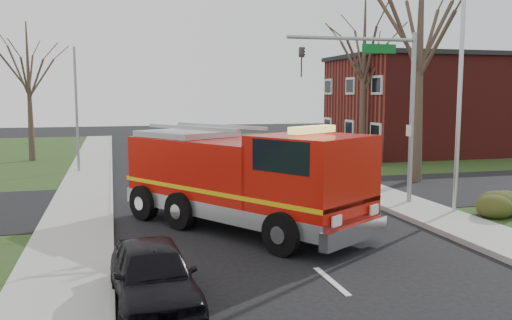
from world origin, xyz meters
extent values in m
plane|color=black|center=(0.00, 0.00, 0.00)|extent=(120.00, 120.00, 0.00)
cube|color=gray|center=(6.20, 0.00, 0.07)|extent=(2.40, 80.00, 0.15)
cube|color=gray|center=(-6.20, 0.00, 0.07)|extent=(2.40, 80.00, 0.15)
cube|color=maroon|center=(19.00, 18.00, 3.50)|extent=(15.00, 10.00, 7.00)
cube|color=black|center=(19.00, 18.00, 7.10)|extent=(15.40, 10.40, 0.30)
cube|color=silver|center=(11.45, 18.00, 2.00)|extent=(0.12, 1.40, 1.20)
cube|color=#501512|center=(10.50, 12.50, 0.90)|extent=(0.12, 2.00, 1.00)
cylinder|color=gray|center=(10.50, 11.70, 0.45)|extent=(0.08, 0.08, 0.90)
cylinder|color=gray|center=(10.50, 13.30, 0.45)|extent=(0.08, 0.08, 0.90)
ellipsoid|color=#343C15|center=(9.00, -1.00, 0.58)|extent=(2.80, 2.00, 0.90)
cone|color=#3C2D23|center=(9.50, 6.00, 6.00)|extent=(0.64, 0.64, 12.00)
cone|color=#3C2D23|center=(11.00, 15.00, 5.25)|extent=(0.56, 0.56, 10.50)
cone|color=#3C2D23|center=(-10.00, 20.00, 4.50)|extent=(0.44, 0.44, 9.00)
cylinder|color=gray|center=(6.50, 1.50, 3.40)|extent=(0.18, 0.18, 6.80)
cylinder|color=gray|center=(3.90, 1.50, 6.50)|extent=(5.20, 0.14, 0.14)
cube|color=#0C591E|center=(5.00, 1.50, 6.15)|extent=(1.40, 0.06, 0.35)
imported|color=black|center=(1.90, 1.50, 6.15)|extent=(0.22, 0.18, 1.10)
cylinder|color=#B7BABF|center=(7.20, -0.50, 4.20)|extent=(0.16, 0.16, 8.40)
cylinder|color=gray|center=(-6.80, 14.00, 3.50)|extent=(0.14, 0.14, 7.00)
cube|color=#B31008|center=(-1.61, 0.74, 1.73)|extent=(5.58, 6.47, 2.35)
cube|color=#B31008|center=(0.67, -2.84, 1.90)|extent=(4.02, 4.02, 2.69)
cube|color=#B7BABF|center=(-0.89, -0.39, 0.78)|extent=(7.17, 8.94, 0.50)
cube|color=#E5B20C|center=(-0.89, -0.39, 1.40)|extent=(7.17, 8.94, 0.13)
cube|color=black|center=(1.34, -3.88, 2.74)|extent=(2.26, 1.50, 0.95)
cube|color=#E5D866|center=(0.67, -2.84, 3.41)|extent=(1.72, 1.29, 0.20)
cylinder|color=black|center=(-0.49, -3.72, 0.62)|extent=(0.99, 1.25, 1.23)
cylinder|color=black|center=(1.96, -2.15, 0.62)|extent=(0.99, 1.25, 1.23)
cylinder|color=black|center=(-3.92, 1.66, 0.62)|extent=(0.99, 1.25, 1.23)
cylinder|color=black|center=(-1.47, 3.22, 0.62)|extent=(0.99, 1.25, 1.23)
imported|color=black|center=(-4.20, -6.50, 0.70)|extent=(1.88, 4.18, 1.39)
camera|label=1|loc=(-4.94, -17.56, 4.44)|focal=38.00mm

